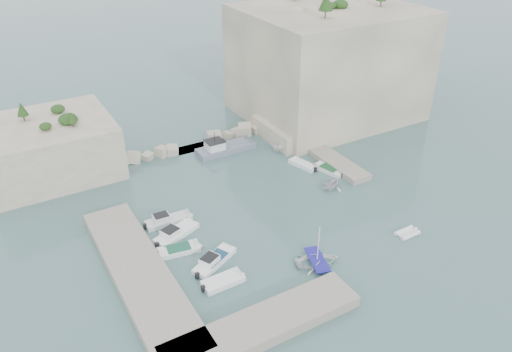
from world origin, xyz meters
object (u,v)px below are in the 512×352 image
motorboat_d (215,263)px  tender_east_a (331,188)px  motorboat_b (177,235)px  motorboat_e (223,283)px  work_boat (226,151)px  motorboat_a (169,222)px  tender_east_c (303,166)px  rowboat (317,263)px  tender_east_d (285,149)px  tender_east_b (329,171)px  inflatable_dinghy (407,234)px  motorboat_c (179,252)px

motorboat_d → tender_east_a: (18.96, 5.54, 0.00)m
motorboat_b → motorboat_d: size_ratio=1.00×
motorboat_e → work_boat: size_ratio=0.48×
motorboat_a → tender_east_c: motorboat_a is taller
motorboat_e → rowboat: (9.53, -2.13, 0.00)m
rowboat → motorboat_e: bearing=93.6°
motorboat_a → tender_east_d: size_ratio=1.33×
tender_east_b → work_boat: 15.20m
work_boat → tender_east_c: bearing=-53.0°
motorboat_d → tender_east_c: (19.12, 12.02, 0.00)m
tender_east_b → work_boat: work_boat is taller
rowboat → tender_east_c: rowboat is taller
motorboat_e → tender_east_b: (21.93, 12.23, 0.00)m
inflatable_dinghy → motorboat_e: bearing=170.6°
motorboat_c → motorboat_b: bearing=81.7°
tender_east_a → motorboat_c: bearing=78.0°
motorboat_c → work_boat: size_ratio=0.51×
tender_east_a → tender_east_c: (0.16, 6.47, 0.00)m
motorboat_a → tender_east_d: 22.83m
motorboat_a → motorboat_b: (-0.15, -2.70, 0.00)m
inflatable_dinghy → tender_east_a: size_ratio=0.89×
tender_east_a → tender_east_b: size_ratio=0.67×
inflatable_dinghy → motorboat_a: bearing=144.3°
rowboat → tender_east_b: bearing=-24.7°
motorboat_a → motorboat_e: size_ratio=1.29×
motorboat_a → tender_east_c: 20.81m
tender_east_b → motorboat_b: bearing=82.2°
motorboat_b → motorboat_d: bearing=-97.7°
motorboat_e → tender_east_b: 25.11m
motorboat_d → motorboat_b: bearing=77.5°
motorboat_a → inflatable_dinghy: 26.51m
inflatable_dinghy → work_boat: bearing=105.7°
tender_east_a → tender_east_d: (0.77, 11.89, 0.00)m
tender_east_b → rowboat: bearing=124.1°
motorboat_b → tender_east_c: motorboat_b is taller
motorboat_b → tender_east_a: bearing=-24.0°
motorboat_e → tender_east_c: 24.87m
motorboat_c → work_boat: work_boat is taller
motorboat_a → tender_east_b: 22.77m
motorboat_c → tender_east_a: tender_east_a is taller
motorboat_d → tender_east_c: motorboat_d is taller
motorboat_c → inflatable_dinghy: (22.75, -9.70, 0.00)m
motorboat_d → motorboat_e: motorboat_d is taller
inflatable_dinghy → tender_east_b: tender_east_b is taller
rowboat → tender_east_d: (10.81, 22.67, 0.00)m
motorboat_d → tender_east_d: size_ratio=1.34×
motorboat_c → tender_east_b: same height
work_boat → inflatable_dinghy: bearing=-73.7°
motorboat_b → tender_east_d: 24.11m
motorboat_b → work_boat: 20.33m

